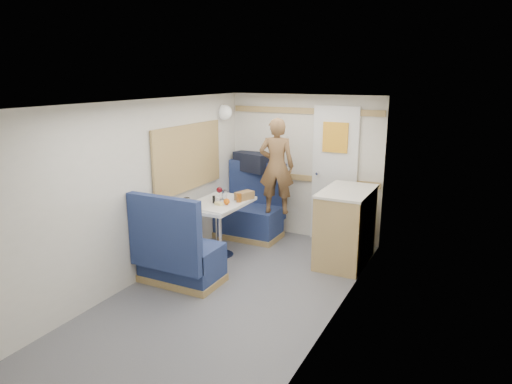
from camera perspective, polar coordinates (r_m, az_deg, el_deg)
The scene contains 27 objects.
floor at distance 4.83m, azimuth -4.12°, elevation -13.41°, with size 4.50×4.50×0.00m, color #515156.
ceiling at distance 4.28m, azimuth -4.61°, elevation 11.02°, with size 4.50×4.50×0.00m, color silver.
wall_back at distance 6.43m, azimuth 6.03°, elevation 3.12°, with size 2.20×0.02×2.00m, color silver.
wall_left at distance 5.09m, azimuth -15.04°, elevation -0.32°, with size 0.02×4.50×2.00m, color silver.
wall_right at distance 4.02m, azimuth 9.27°, elevation -3.92°, with size 0.02×4.50×2.00m, color silver.
oak_trim_low at distance 6.44m, azimuth 5.93°, elevation 1.78°, with size 2.15×0.02×0.08m, color olive.
oak_trim_high at distance 6.30m, azimuth 6.16°, elevation 10.06°, with size 2.15×0.02×0.08m, color olive.
side_window at distance 5.79m, azimuth -8.50°, elevation 4.31°, with size 0.04×1.30×0.72m, color #ABB99D.
rear_door at distance 6.26m, azimuth 9.77°, elevation 2.43°, with size 0.62×0.12×1.86m.
dinette_table at distance 5.72m, azimuth -4.70°, elevation -2.77°, with size 0.62×0.92×0.72m.
bench_far at distance 6.51m, azimuth -0.70°, elevation -3.00°, with size 0.90×0.59×1.05m.
bench_near at distance 5.13m, azimuth -9.71°, elevation -8.13°, with size 0.90×0.59×1.05m.
ledge at distance 6.59m, azimuth 0.31°, elevation 2.41°, with size 0.90×0.14×0.04m, color olive.
dome_light at distance 6.41m, azimuth -3.95°, elevation 9.91°, with size 0.20×0.20×0.20m, color white.
galley_counter at distance 5.67m, azimuth 11.11°, elevation -4.19°, with size 0.57×0.92×0.92m.
person at distance 6.01m, azimuth 2.58°, elevation 3.24°, with size 0.46×0.30×1.27m, color brown.
duffel_bag at distance 6.60m, azimuth -0.44°, elevation 3.79°, with size 0.56×0.27×0.27m, color black.
tray at distance 5.36m, azimuth -4.37°, elevation -2.10°, with size 0.28×0.36×0.02m, color white.
orange_fruit at distance 5.48m, azimuth -3.69°, elevation -1.21°, with size 0.08×0.08×0.08m, color orange.
cheese_block at distance 5.47m, azimuth -4.63°, elevation -1.48°, with size 0.10×0.06×0.04m, color #D3BF7A.
wine_glass at distance 5.74m, azimuth -4.60°, elevation 0.18°, with size 0.08×0.08×0.17m.
tumbler_left at distance 5.47m, azimuth -8.65°, elevation -1.34°, with size 0.08×0.08×0.12m, color white.
tumbler_right at distance 5.79m, azimuth -3.97°, elevation -0.35°, with size 0.07×0.07×0.11m, color white.
beer_glass at distance 5.65m, azimuth -2.15°, elevation -0.75°, with size 0.07×0.07×0.11m, color #8C4914.
pepper_grinder at distance 5.63m, azimuth -5.30°, elevation -0.93°, with size 0.04×0.04×0.09m, color black.
salt_grinder at distance 5.57m, azimuth -4.74°, elevation -1.11°, with size 0.04×0.04×0.09m, color silver.
bread_loaf at distance 5.77m, azimuth -1.46°, elevation -0.44°, with size 0.13×0.24×0.10m, color olive.
Camera 1 is at (2.21, -3.65, 2.25)m, focal length 32.00 mm.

